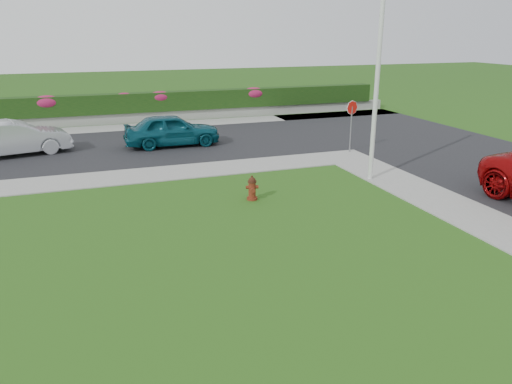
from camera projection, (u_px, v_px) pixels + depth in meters
name	position (u px, v px, depth m)	size (l,w,h in m)	color
ground	(265.00, 277.00, 11.00)	(120.00, 120.00, 0.00)	black
street_far	(48.00, 153.00, 21.97)	(26.00, 8.00, 0.04)	black
sidewalk_far	(11.00, 187.00, 17.17)	(24.00, 2.00, 0.04)	gray
curb_corner	(345.00, 157.00, 21.28)	(2.00, 2.00, 0.04)	gray
sidewalk_beyond	(129.00, 127.00, 27.71)	(34.00, 2.00, 0.04)	gray
retaining_wall	(126.00, 118.00, 28.97)	(34.00, 0.40, 0.60)	gray
hedge	(125.00, 103.00, 28.80)	(32.00, 0.90, 1.10)	black
fire_hydrant	(252.00, 188.00, 15.87)	(0.42, 0.39, 0.80)	#4A110B
sedan_teal	(172.00, 130.00, 23.03)	(1.75, 4.35, 1.48)	#0B4957
sedan_silver	(15.00, 138.00, 21.29)	(1.56, 4.49, 1.48)	#B2B3BA
utility_pole	(377.00, 84.00, 17.08)	(0.16, 0.16, 6.80)	silver
stop_sign	(352.00, 115.00, 21.60)	(0.61, 0.18, 2.30)	slate
flower_clump_c	(47.00, 102.00, 27.31)	(1.47, 0.95, 0.74)	#BC2059
flower_clump_d	(124.00, 97.00, 28.60)	(1.04, 0.67, 0.52)	#BC2059
flower_clump_e	(160.00, 97.00, 29.26)	(1.32, 0.85, 0.66)	#BC2059
flower_clump_f	(254.00, 93.00, 31.11)	(1.44, 0.92, 0.72)	#BC2059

